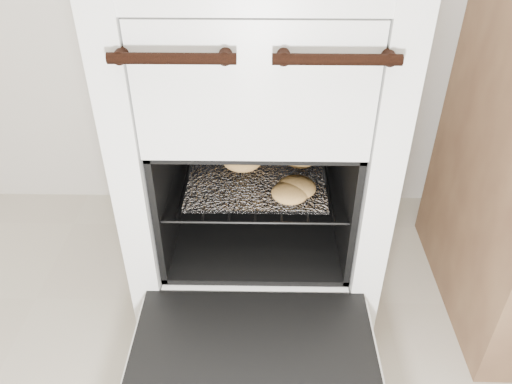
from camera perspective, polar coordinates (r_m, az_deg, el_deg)
stove at (r=1.29m, az=0.11°, el=5.45°), size 0.59×0.66×0.90m
oven_door at (r=1.08m, az=-0.34°, el=-19.62°), size 0.53×0.41×0.04m
oven_rack at (r=1.26m, az=0.06°, el=2.03°), size 0.43×0.41×0.01m
foil_sheet at (r=1.24m, az=0.05°, el=1.76°), size 0.33×0.29×0.01m
baked_rolls at (r=1.22m, az=2.09°, el=2.48°), size 0.28×0.26×0.05m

